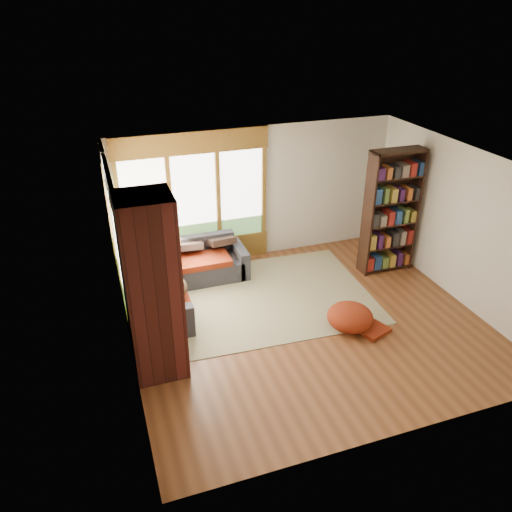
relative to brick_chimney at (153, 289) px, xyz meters
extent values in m
plane|color=brown|center=(2.40, 0.35, -1.30)|extent=(5.50, 5.50, 0.00)
plane|color=white|center=(2.40, 0.35, 1.30)|extent=(5.50, 5.50, 0.00)
cube|color=silver|center=(2.40, 2.85, 0.00)|extent=(5.50, 0.04, 2.60)
cube|color=silver|center=(2.40, -2.15, 0.00)|extent=(5.50, 0.04, 2.60)
cube|color=silver|center=(-0.35, 0.35, 0.00)|extent=(0.04, 5.00, 2.60)
cube|color=silver|center=(5.15, 0.35, 0.00)|extent=(0.04, 5.00, 2.60)
cube|color=brown|center=(1.20, 2.82, 0.05)|extent=(2.82, 0.10, 1.90)
cube|color=white|center=(1.20, 2.82, 0.05)|extent=(2.54, 0.09, 1.62)
cube|color=brown|center=(-0.32, 1.55, 0.05)|extent=(0.10, 2.62, 1.90)
cube|color=white|center=(-0.32, 1.55, 0.05)|extent=(0.09, 2.36, 1.62)
cube|color=gray|center=(-0.29, 2.38, 0.45)|extent=(0.03, 0.72, 0.90)
cube|color=#471914|center=(0.00, 0.00, 0.00)|extent=(0.70, 0.70, 2.60)
cube|color=#262732|center=(0.75, 2.40, -1.09)|extent=(2.20, 0.90, 0.42)
cube|color=#262732|center=(0.75, 2.75, -0.69)|extent=(2.20, 0.20, 0.38)
cube|color=#262732|center=(1.75, 2.40, -1.00)|extent=(0.20, 0.90, 0.60)
cube|color=maroon|center=(0.65, 2.28, -0.82)|extent=(1.90, 0.66, 0.12)
cube|color=#262732|center=(0.10, 1.75, -1.09)|extent=(0.90, 2.20, 0.42)
cube|color=#262732|center=(-0.25, 1.75, -0.69)|extent=(0.20, 2.20, 0.38)
cube|color=#262732|center=(0.10, 0.75, -1.00)|extent=(0.90, 0.20, 0.60)
cube|color=maroon|center=(0.22, 1.40, -0.82)|extent=(0.66, 1.20, 0.12)
cube|color=maroon|center=(0.22, 2.35, -0.82)|extent=(0.66, 0.66, 0.12)
cube|color=beige|center=(2.05, 1.25, -1.29)|extent=(3.66, 2.87, 0.01)
cube|color=black|center=(5.02, 1.49, -0.13)|extent=(0.04, 0.33, 2.33)
cube|color=black|center=(4.06, 1.49, -0.13)|extent=(0.04, 0.33, 2.33)
cube|color=black|center=(4.54, 1.65, -0.13)|extent=(1.00, 0.02, 2.33)
cube|color=black|center=(4.54, 1.49, -1.24)|extent=(0.92, 0.31, 0.03)
cube|color=black|center=(4.54, 1.49, -0.79)|extent=(0.92, 0.31, 0.03)
cube|color=black|center=(4.54, 1.49, -0.35)|extent=(0.92, 0.31, 0.03)
cube|color=black|center=(4.54, 1.49, 0.10)|extent=(0.92, 0.31, 0.03)
cube|color=black|center=(4.54, 1.49, 0.55)|extent=(0.92, 0.31, 0.03)
cube|color=black|center=(4.54, 1.49, 0.99)|extent=(0.92, 0.31, 0.03)
cube|color=#726659|center=(4.54, 1.47, -0.13)|extent=(0.88, 0.25, 2.17)
ellipsoid|color=maroon|center=(2.98, -0.01, -1.09)|extent=(0.88, 0.88, 0.39)
ellipsoid|color=brown|center=(0.38, 1.95, -0.55)|extent=(1.01, 1.00, 0.29)
sphere|color=brown|center=(0.60, 2.17, -0.41)|extent=(0.49, 0.49, 0.35)
cone|color=brown|center=(0.56, 2.13, -0.27)|extent=(0.18, 0.18, 0.15)
ellipsoid|color=#2F1E12|center=(0.37, 1.19, -0.56)|extent=(0.73, 0.92, 0.27)
sphere|color=#2F1E12|center=(0.28, 1.47, -0.43)|extent=(0.41, 0.41, 0.33)
cone|color=#2F1E12|center=(0.30, 1.42, -0.30)|extent=(0.15, 0.15, 0.14)
cube|color=#2F221B|center=(1.45, 2.61, -0.52)|extent=(0.45, 0.12, 0.45)
cube|color=#2F221B|center=(0.85, 2.61, -0.52)|extent=(0.45, 0.12, 0.45)
cube|color=#2F221B|center=(-0.08, 2.15, -0.52)|extent=(0.45, 0.12, 0.45)
cube|color=#2F221B|center=(-0.08, 1.05, -0.52)|extent=(0.45, 0.12, 0.45)
cube|color=maroon|center=(0.25, 2.61, -0.52)|extent=(0.42, 0.12, 0.42)
camera|label=1|loc=(-0.53, -5.66, 3.40)|focal=35.00mm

